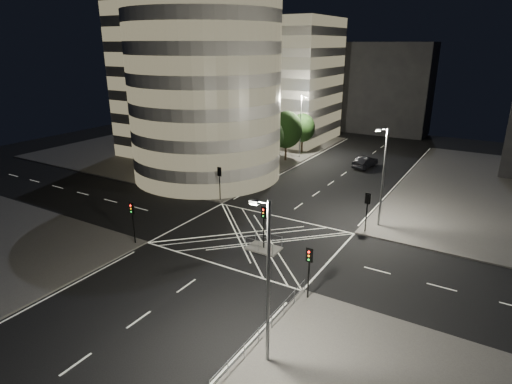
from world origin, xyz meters
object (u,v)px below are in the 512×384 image
Objects in this scene: traffic_signal_nr at (309,264)px; central_island at (264,248)px; street_lamp_right_near at (267,279)px; sedan at (365,162)px; traffic_signal_fl at (220,177)px; traffic_signal_fr at (367,205)px; street_lamp_left_near at (239,146)px; traffic_signal_nl at (133,215)px; street_lamp_right_far at (383,175)px; traffic_signal_island at (264,220)px; street_lamp_left_far at (301,124)px.

central_island is at bearing 142.07° from traffic_signal_nr.
street_lamp_right_near reaches higher than sedan.
traffic_signal_fl is 1.00× the size of traffic_signal_fr.
street_lamp_left_near is (-18.24, 18.80, 2.63)m from traffic_signal_nr.
traffic_signal_fr is at bearing 37.69° from traffic_signal_nl.
traffic_signal_nr is at bearing 0.00° from traffic_signal_nl.
street_lamp_right_far is at bearing 73.89° from traffic_signal_fr.
street_lamp_left_near is at bearing 164.08° from traffic_signal_fr.
street_lamp_right_far is at bearing 87.70° from traffic_signal_nr.
street_lamp_left_near is at bearing 130.27° from central_island.
traffic_signal_nr is 8.62m from traffic_signal_island.
street_lamp_left_near is at bearing 91.94° from traffic_signal_nl.
street_lamp_left_far is at bearing 8.23° from sedan.
sedan is (-7.30, 36.67, -2.06)m from traffic_signal_nr.
street_lamp_left_near reaches higher than traffic_signal_nl.
traffic_signal_nl is (-10.80, -5.30, 2.84)m from central_island.
traffic_signal_island is 17.89m from street_lamp_left_near.
street_lamp_right_near is (7.44, -12.50, 5.47)m from central_island.
sedan is (-0.50, 31.37, -2.06)m from traffic_signal_island.
street_lamp_left_near and street_lamp_right_near have the same top height.
traffic_signal_nr is at bearing -90.00° from traffic_signal_fr.
street_lamp_right_near is (18.24, -7.20, 2.63)m from traffic_signal_nl.
traffic_signal_island is at bearing -70.05° from street_lamp_left_far.
street_lamp_left_near is 1.93× the size of sedan.
central_island is at bearing 99.84° from sedan.
traffic_signal_fr is at bearing -51.83° from street_lamp_left_far.
street_lamp_left_near is at bearing 170.97° from street_lamp_right_far.
traffic_signal_fl is at bearing 142.46° from traffic_signal_island.
traffic_signal_nl is 36.90m from street_lamp_left_far.
traffic_signal_nl is 1.00× the size of traffic_signal_nr.
traffic_signal_fl is at bearing -88.43° from street_lamp_left_far.
street_lamp_left_near is at bearing 96.97° from traffic_signal_fl.
street_lamp_right_near is at bearing -59.25° from central_island.
traffic_signal_fl is at bearing 180.00° from traffic_signal_fr.
traffic_signal_nl is at bearing -139.09° from street_lamp_right_far.
street_lamp_left_far is at bearing 113.21° from street_lamp_right_near.
sedan is at bearing 90.91° from traffic_signal_island.
traffic_signal_nl reaches higher than sedan.
street_lamp_right_near is (7.44, -12.50, 2.63)m from traffic_signal_island.
traffic_signal_island is at bearing 26.14° from traffic_signal_nl.
central_island is 18.52m from street_lamp_left_near.
street_lamp_right_near is at bearing -88.25° from traffic_signal_fr.
traffic_signal_island is at bearing -129.33° from traffic_signal_fr.
traffic_signal_nr is (17.60, 0.00, 0.00)m from traffic_signal_nl.
traffic_signal_fr reaches higher than sedan.
traffic_signal_fl is 22.24m from traffic_signal_nr.
traffic_signal_nr is 7.69m from street_lamp_right_near.
traffic_signal_island is at bearing 142.07° from traffic_signal_nr.
traffic_signal_fr is at bearing 50.67° from traffic_signal_island.
street_lamp_right_near reaches higher than traffic_signal_fr.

